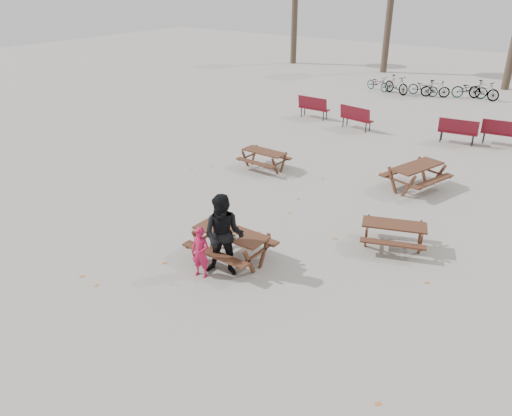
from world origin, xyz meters
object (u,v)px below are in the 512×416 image
Objects in this scene: food_tray at (234,237)px; soda_bottle at (218,228)px; picnic_table_east at (393,236)px; adult at (224,236)px; child at (200,252)px; picnic_table_north at (264,160)px; picnic_table_far at (416,177)px; main_picnic_table at (231,239)px.

food_tray is 1.06× the size of soda_bottle.
adult is at bearing -148.62° from picnic_table_east.
child is 0.78× the size of picnic_table_east.
adult is at bearing 33.49° from child.
child is at bearing -116.22° from food_tray.
picnic_table_east reaches higher than picnic_table_north.
picnic_table_far is (-0.87, 3.99, 0.06)m from picnic_table_east.
soda_bottle is at bearing 178.54° from picnic_table_far.
main_picnic_table is at bearing 88.88° from adult.
picnic_table_north is 5.08m from picnic_table_far.
picnic_table_east is 0.84× the size of picnic_table_far.
soda_bottle is at bearing -63.53° from picnic_table_north.
picnic_table_north is (-3.12, 5.99, -0.64)m from adult.
main_picnic_table is at bearing -60.69° from picnic_table_north.
soda_bottle reaches higher than picnic_table_north.
picnic_table_far is (2.00, 6.83, -0.19)m from main_picnic_table.
picnic_table_east is (2.63, 3.00, -0.46)m from food_tray.
child reaches higher than picnic_table_east.
soda_bottle is 0.11× the size of picnic_table_east.
picnic_table_far is (1.76, 7.36, -0.58)m from adult.
child reaches higher than soda_bottle.
adult is (0.23, -0.53, 0.38)m from main_picnic_table.
picnic_table_north is at bearing 135.00° from picnic_table_east.
picnic_table_east is 6.32m from picnic_table_north.
food_tray is 7.22m from picnic_table_far.
adult is 1.26× the size of picnic_table_north.
adult is at bearing -66.40° from main_picnic_table.
adult is at bearing -90.60° from food_tray.
food_tray is 0.12× the size of picnic_table_north.
food_tray reaches higher than picnic_table_far.
soda_bottle reaches higher than food_tray.
soda_bottle is 0.11× the size of picnic_table_north.
main_picnic_table is 0.70m from adult.
picnic_table_east is at bearing 48.76° from food_tray.
main_picnic_table is 0.93m from child.
soda_bottle is 7.35m from picnic_table_far.
main_picnic_table is 7.12m from picnic_table_far.
main_picnic_table reaches higher than picnic_table_east.
picnic_table_far reaches higher than picnic_table_north.
picnic_table_far is at bearing 61.70° from child.
adult is 6.78m from picnic_table_north.
child is 4.82m from picnic_table_east.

